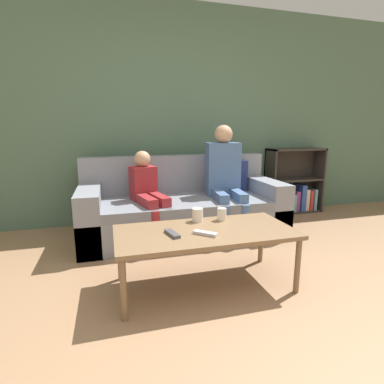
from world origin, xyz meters
TOP-DOWN VIEW (x-y plane):
  - ground_plane at (0.00, 0.00)m, footprint 22.00×22.00m
  - wall_back at (0.00, 2.42)m, footprint 12.00×0.06m
  - couch at (0.04, 1.80)m, footprint 2.14×0.91m
  - bookshelf at (1.73, 2.27)m, footprint 0.78×0.28m
  - coffee_table at (-0.08, 0.64)m, footprint 1.27×0.61m
  - person_adult at (0.49, 1.71)m, footprint 0.38×0.65m
  - person_child at (-0.35, 1.66)m, footprint 0.38×0.66m
  - cup_near at (-0.07, 0.86)m, footprint 0.09×0.09m
  - cup_far at (0.12, 0.83)m, footprint 0.07×0.07m
  - tv_remote_0 at (-0.33, 0.60)m, footprint 0.08×0.18m
  - tv_remote_1 at (-0.11, 0.55)m, footprint 0.16×0.15m

SIDE VIEW (x-z plane):
  - ground_plane at x=0.00m, z-range 0.00..0.00m
  - couch at x=0.04m, z-range -0.14..0.70m
  - bookshelf at x=1.73m, z-range -0.12..0.77m
  - coffee_table at x=-0.08m, z-range 0.18..0.61m
  - tv_remote_0 at x=-0.33m, z-range 0.43..0.45m
  - tv_remote_1 at x=-0.11m, z-range 0.43..0.45m
  - cup_far at x=0.12m, z-range 0.43..0.53m
  - cup_near at x=-0.07m, z-range 0.43..0.54m
  - person_child at x=-0.35m, z-range 0.06..0.98m
  - person_adult at x=0.49m, z-range 0.08..1.26m
  - wall_back at x=0.00m, z-range 0.00..2.60m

